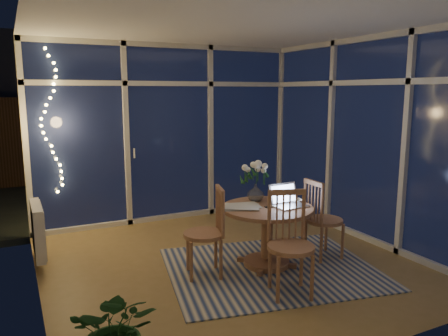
{
  "coord_description": "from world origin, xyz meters",
  "views": [
    {
      "loc": [
        -2.14,
        -4.19,
        1.92
      ],
      "look_at": [
        0.05,
        0.25,
        1.05
      ],
      "focal_mm": 35.0,
      "sensor_mm": 36.0,
      "label": 1
    }
  ],
  "objects_px": {
    "dining_table": "(267,237)",
    "laptop": "(291,195)",
    "chair_left": "(204,232)",
    "chair_right": "(325,218)",
    "flower_vase": "(256,192)",
    "chair_front": "(291,245)"
  },
  "relations": [
    {
      "from": "chair_right",
      "to": "laptop",
      "type": "bearing_deg",
      "value": 94.35
    },
    {
      "from": "chair_left",
      "to": "chair_front",
      "type": "height_order",
      "value": "chair_front"
    },
    {
      "from": "flower_vase",
      "to": "laptop",
      "type": "bearing_deg",
      "value": -60.9
    },
    {
      "from": "dining_table",
      "to": "laptop",
      "type": "bearing_deg",
      "value": -25.77
    },
    {
      "from": "chair_left",
      "to": "flower_vase",
      "type": "distance_m",
      "value": 0.83
    },
    {
      "from": "chair_left",
      "to": "chair_right",
      "type": "xyz_separation_m",
      "value": [
        1.46,
        -0.15,
        -0.01
      ]
    },
    {
      "from": "laptop",
      "to": "flower_vase",
      "type": "bearing_deg",
      "value": 114.85
    },
    {
      "from": "dining_table",
      "to": "chair_right",
      "type": "distance_m",
      "value": 0.74
    },
    {
      "from": "flower_vase",
      "to": "chair_right",
      "type": "bearing_deg",
      "value": -26.64
    },
    {
      "from": "dining_table",
      "to": "flower_vase",
      "type": "relative_size",
      "value": 4.75
    },
    {
      "from": "chair_left",
      "to": "chair_right",
      "type": "height_order",
      "value": "chair_left"
    },
    {
      "from": "chair_left",
      "to": "laptop",
      "type": "xyz_separation_m",
      "value": [
        0.95,
        -0.17,
        0.33
      ]
    },
    {
      "from": "chair_front",
      "to": "flower_vase",
      "type": "xyz_separation_m",
      "value": [
        0.19,
        0.98,
        0.28
      ]
    },
    {
      "from": "chair_left",
      "to": "chair_front",
      "type": "bearing_deg",
      "value": 50.66
    },
    {
      "from": "chair_left",
      "to": "flower_vase",
      "type": "height_order",
      "value": "chair_left"
    },
    {
      "from": "chair_right",
      "to": "chair_left",
      "type": "bearing_deg",
      "value": 85.68
    },
    {
      "from": "laptop",
      "to": "flower_vase",
      "type": "distance_m",
      "value": 0.44
    },
    {
      "from": "laptop",
      "to": "chair_right",
      "type": "bearing_deg",
      "value": -1.38
    },
    {
      "from": "chair_left",
      "to": "chair_right",
      "type": "relative_size",
      "value": 1.02
    },
    {
      "from": "laptop",
      "to": "chair_front",
      "type": "bearing_deg",
      "value": -128.12
    },
    {
      "from": "laptop",
      "to": "flower_vase",
      "type": "xyz_separation_m",
      "value": [
        -0.21,
        0.38,
        -0.02
      ]
    },
    {
      "from": "chair_right",
      "to": "laptop",
      "type": "xyz_separation_m",
      "value": [
        -0.5,
        -0.03,
        0.34
      ]
    }
  ]
}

